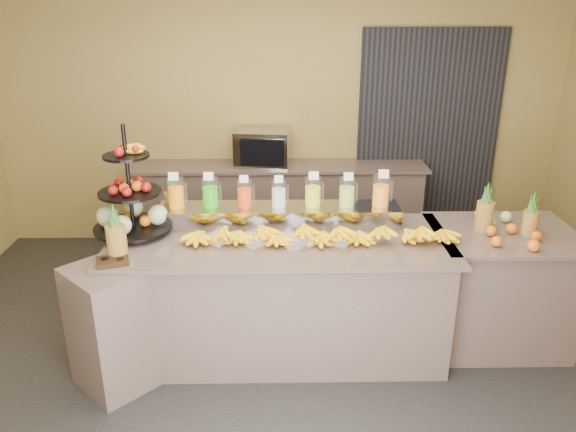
{
  "coord_description": "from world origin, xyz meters",
  "views": [
    {
      "loc": [
        -0.01,
        -3.46,
        2.57
      ],
      "look_at": [
        0.06,
        0.3,
        1.11
      ],
      "focal_mm": 35.0,
      "sensor_mm": 36.0,
      "label": 1
    }
  ],
  "objects_px": {
    "pitcher_tray": "(279,215)",
    "fruit_stand": "(136,206)",
    "banana_heap": "(322,231)",
    "right_fruit_pile": "(509,228)",
    "condiment_caddy": "(112,261)",
    "oven_warmer": "(263,148)"
  },
  "relations": [
    {
      "from": "oven_warmer",
      "to": "fruit_stand",
      "type": "bearing_deg",
      "value": -109.66
    },
    {
      "from": "right_fruit_pile",
      "to": "oven_warmer",
      "type": "height_order",
      "value": "oven_warmer"
    },
    {
      "from": "condiment_caddy",
      "to": "right_fruit_pile",
      "type": "bearing_deg",
      "value": 7.77
    },
    {
      "from": "banana_heap",
      "to": "condiment_caddy",
      "type": "distance_m",
      "value": 1.46
    },
    {
      "from": "fruit_stand",
      "to": "condiment_caddy",
      "type": "distance_m",
      "value": 0.56
    },
    {
      "from": "fruit_stand",
      "to": "oven_warmer",
      "type": "xyz_separation_m",
      "value": [
        0.88,
        1.81,
        -0.03
      ]
    },
    {
      "from": "pitcher_tray",
      "to": "fruit_stand",
      "type": "distance_m",
      "value": 1.07
    },
    {
      "from": "banana_heap",
      "to": "right_fruit_pile",
      "type": "height_order",
      "value": "right_fruit_pile"
    },
    {
      "from": "right_fruit_pile",
      "to": "fruit_stand",
      "type": "bearing_deg",
      "value": 177.1
    },
    {
      "from": "pitcher_tray",
      "to": "right_fruit_pile",
      "type": "bearing_deg",
      "value": -9.56
    },
    {
      "from": "fruit_stand",
      "to": "right_fruit_pile",
      "type": "xyz_separation_m",
      "value": [
        2.73,
        -0.14,
        -0.14
      ]
    },
    {
      "from": "banana_heap",
      "to": "right_fruit_pile",
      "type": "bearing_deg",
      "value": 1.84
    },
    {
      "from": "pitcher_tray",
      "to": "fruit_stand",
      "type": "bearing_deg",
      "value": -172.16
    },
    {
      "from": "pitcher_tray",
      "to": "condiment_caddy",
      "type": "height_order",
      "value": "pitcher_tray"
    },
    {
      "from": "fruit_stand",
      "to": "pitcher_tray",
      "type": "bearing_deg",
      "value": 19.62
    },
    {
      "from": "condiment_caddy",
      "to": "oven_warmer",
      "type": "relative_size",
      "value": 0.37
    },
    {
      "from": "pitcher_tray",
      "to": "condiment_caddy",
      "type": "bearing_deg",
      "value": -149.08
    },
    {
      "from": "banana_heap",
      "to": "pitcher_tray",
      "type": "bearing_deg",
      "value": 133.5
    },
    {
      "from": "fruit_stand",
      "to": "condiment_caddy",
      "type": "height_order",
      "value": "fruit_stand"
    },
    {
      "from": "banana_heap",
      "to": "fruit_stand",
      "type": "relative_size",
      "value": 2.45
    },
    {
      "from": "pitcher_tray",
      "to": "banana_heap",
      "type": "xyz_separation_m",
      "value": [
        0.31,
        -0.33,
        0.0
      ]
    },
    {
      "from": "pitcher_tray",
      "to": "oven_warmer",
      "type": "distance_m",
      "value": 1.68
    }
  ]
}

